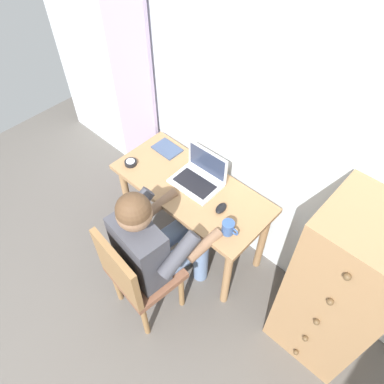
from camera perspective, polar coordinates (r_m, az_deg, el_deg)
wall_back at (r=2.24m, az=12.53°, el=10.12°), size 4.80×0.05×2.50m
curtain_panel at (r=2.95m, az=-9.48°, el=17.78°), size 0.48×0.03×2.23m
desk at (r=2.65m, az=-0.10°, el=-0.77°), size 1.17×0.53×0.72m
dresser at (r=2.35m, az=22.00°, el=-14.07°), size 0.52×0.51×1.30m
chair at (r=2.44m, az=-8.72°, el=-12.52°), size 0.46×0.44×0.89m
person_seated at (r=2.32m, az=-5.57°, el=-7.83°), size 0.57×0.61×1.21m
laptop at (r=2.55m, az=1.20°, el=2.54°), size 0.35×0.26×0.24m
computer_mouse at (r=2.42m, az=4.55°, el=-2.54°), size 0.08×0.11×0.03m
desk_clock at (r=2.74m, az=-9.56°, el=4.54°), size 0.09×0.09×0.03m
notebook_pad at (r=2.83m, az=-3.90°, el=6.75°), size 0.21×0.15×0.01m
coffee_mug at (r=2.29m, az=5.70°, el=-5.58°), size 0.12×0.08×0.09m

